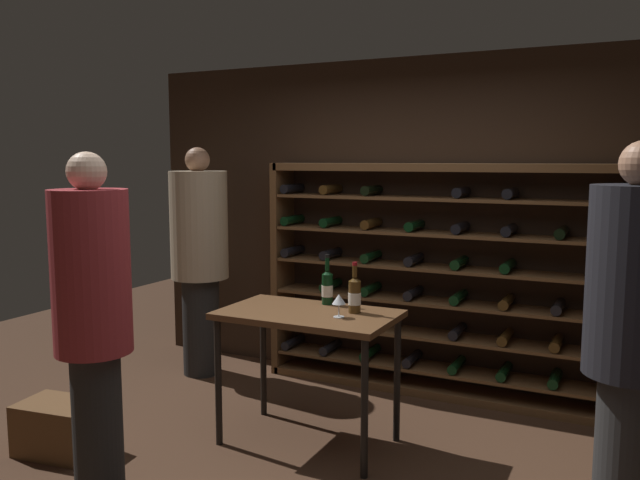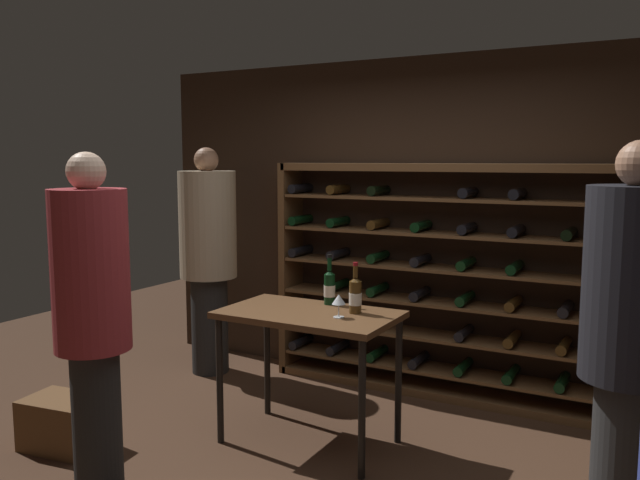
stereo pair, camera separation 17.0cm
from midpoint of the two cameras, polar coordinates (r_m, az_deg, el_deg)
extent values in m
plane|color=#472D1E|center=(4.03, -1.74, -20.02)|extent=(9.71, 9.71, 0.00)
cube|color=#332319|center=(5.32, 7.59, 1.45)|extent=(4.91, 0.10, 2.64)
cube|color=brown|center=(5.66, -4.14, -2.44)|extent=(0.06, 0.32, 1.81)
cube|color=brown|center=(4.90, 24.65, -4.56)|extent=(0.06, 0.32, 1.81)
cube|color=brown|center=(5.03, 9.38, 6.29)|extent=(2.73, 0.32, 0.06)
cube|color=brown|center=(5.34, 9.00, -12.78)|extent=(2.73, 0.32, 0.06)
cube|color=brown|center=(5.29, 9.03, -11.05)|extent=(2.65, 0.32, 0.02)
cylinder|color=black|center=(5.75, -3.21, -8.91)|extent=(0.08, 0.30, 0.08)
cylinder|color=black|center=(5.59, 0.05, -9.37)|extent=(0.08, 0.30, 0.08)
cylinder|color=black|center=(5.45, 3.52, -9.83)|extent=(0.08, 0.30, 0.08)
cylinder|color=black|center=(5.33, 7.16, -10.27)|extent=(0.08, 0.30, 0.08)
cylinder|color=black|center=(5.23, 10.97, -10.69)|extent=(0.08, 0.30, 0.08)
cylinder|color=black|center=(5.15, 14.92, -11.08)|extent=(0.08, 0.30, 0.08)
cylinder|color=black|center=(5.10, 18.98, -11.42)|extent=(0.08, 0.30, 0.08)
cube|color=brown|center=(5.21, 9.09, -8.26)|extent=(2.65, 0.32, 0.02)
cylinder|color=black|center=(5.68, -3.23, -6.31)|extent=(0.08, 0.30, 0.08)
cylinder|color=black|center=(5.52, 0.06, -6.71)|extent=(0.08, 0.30, 0.08)
cylinder|color=black|center=(5.38, 3.54, -7.10)|extent=(0.08, 0.30, 0.08)
cylinder|color=black|center=(5.15, 11.04, -7.85)|extent=(0.08, 0.30, 0.08)
cylinder|color=#4C3314|center=(5.07, 15.01, -8.20)|extent=(0.08, 0.30, 0.08)
cylinder|color=#4C3314|center=(5.02, 19.10, -8.51)|extent=(0.08, 0.30, 0.08)
cylinder|color=black|center=(4.99, 23.26, -8.79)|extent=(0.08, 0.30, 0.08)
cube|color=brown|center=(5.15, 9.15, -5.38)|extent=(2.65, 0.32, 0.02)
cylinder|color=black|center=(5.46, 0.06, -3.98)|extent=(0.08, 0.30, 0.08)
cylinder|color=black|center=(5.32, 3.56, -4.30)|extent=(0.08, 0.30, 0.08)
cylinder|color=black|center=(5.19, 7.25, -4.62)|extent=(0.08, 0.30, 0.08)
cylinder|color=black|center=(5.09, 11.11, -4.94)|extent=(0.08, 0.30, 0.08)
cylinder|color=#4C3314|center=(5.01, 15.11, -5.24)|extent=(0.08, 0.30, 0.08)
cylinder|color=black|center=(4.96, 19.23, -5.53)|extent=(0.08, 0.30, 0.08)
cube|color=brown|center=(5.10, 9.21, -2.44)|extent=(2.65, 0.32, 0.02)
cylinder|color=black|center=(5.58, -3.27, -0.96)|extent=(0.08, 0.30, 0.08)
cylinder|color=black|center=(5.42, 0.06, -1.20)|extent=(0.08, 0.30, 0.08)
cylinder|color=black|center=(5.27, 3.58, -1.45)|extent=(0.08, 0.30, 0.08)
cylinder|color=black|center=(5.14, 7.30, -1.70)|extent=(0.08, 0.30, 0.08)
cylinder|color=black|center=(5.04, 11.18, -1.96)|extent=(0.08, 0.30, 0.08)
cylinder|color=black|center=(4.96, 15.21, -2.22)|extent=(0.08, 0.30, 0.08)
cylinder|color=black|center=(4.88, 23.57, -2.72)|extent=(0.08, 0.30, 0.08)
cube|color=brown|center=(5.06, 9.27, 0.55)|extent=(2.65, 0.32, 0.02)
cylinder|color=black|center=(5.55, -3.29, 1.77)|extent=(0.08, 0.30, 0.08)
cylinder|color=black|center=(5.39, 0.06, 1.62)|extent=(0.08, 0.30, 0.08)
cylinder|color=#4C3314|center=(5.24, 3.60, 1.45)|extent=(0.08, 0.30, 0.08)
cylinder|color=black|center=(5.11, 7.34, 1.26)|extent=(0.08, 0.30, 0.08)
cylinder|color=black|center=(5.01, 11.25, 1.07)|extent=(0.08, 0.30, 0.08)
cylinder|color=black|center=(4.93, 15.31, 0.85)|extent=(0.08, 0.30, 0.08)
cylinder|color=black|center=(4.87, 19.48, 0.63)|extent=(0.08, 0.30, 0.08)
cylinder|color=#4C3314|center=(4.84, 23.72, 0.40)|extent=(0.08, 0.30, 0.08)
cube|color=brown|center=(5.04, 9.33, 3.57)|extent=(2.65, 0.32, 0.02)
cylinder|color=black|center=(5.54, -3.31, 4.53)|extent=(0.08, 0.30, 0.08)
cylinder|color=#4C3314|center=(5.37, 0.06, 4.46)|extent=(0.08, 0.30, 0.08)
cylinder|color=black|center=(5.22, 3.63, 4.37)|extent=(0.08, 0.30, 0.08)
cylinder|color=black|center=(4.99, 11.33, 4.13)|extent=(0.08, 0.30, 0.08)
cylinder|color=black|center=(4.91, 15.41, 3.96)|extent=(0.08, 0.30, 0.08)
cylinder|color=black|center=(4.82, 23.88, 3.56)|extent=(0.08, 0.30, 0.08)
cube|color=brown|center=(4.18, -2.22, -6.56)|extent=(1.11, 0.66, 0.04)
cylinder|color=black|center=(4.34, -10.03, -12.16)|extent=(0.04, 0.04, 0.83)
cylinder|color=black|center=(3.86, 2.62, -14.55)|extent=(0.04, 0.04, 0.83)
cylinder|color=black|center=(4.77, -6.02, -10.28)|extent=(0.04, 0.04, 0.83)
cylinder|color=black|center=(4.34, 5.63, -12.06)|extent=(0.04, 0.04, 0.83)
cylinder|color=#2B2B2B|center=(3.58, 23.93, -17.02)|extent=(0.29, 0.29, 0.83)
cylinder|color=black|center=(3.33, 24.67, -3.33)|extent=(0.45, 0.45, 0.89)
cylinder|color=#242424|center=(3.91, -20.11, -14.87)|extent=(0.27, 0.27, 0.81)
cylinder|color=#9E2D33|center=(3.69, -20.67, -2.63)|extent=(0.41, 0.41, 0.87)
sphere|color=beige|center=(3.64, -21.03, 5.63)|extent=(0.21, 0.21, 0.21)
cube|color=#26193F|center=(3.79, -18.06, -0.67)|extent=(0.05, 0.02, 0.49)
cylinder|color=black|center=(5.74, -11.20, -7.38)|extent=(0.32, 0.32, 0.84)
cylinder|color=tan|center=(5.59, -11.42, 1.30)|extent=(0.49, 0.49, 0.90)
sphere|color=#AD7A5B|center=(5.56, -11.56, 6.90)|extent=(0.21, 0.21, 0.21)
cube|color=#26193F|center=(5.72, -9.38, 2.56)|extent=(0.05, 0.02, 0.51)
cube|color=brown|center=(4.59, -22.92, -14.88)|extent=(0.52, 0.40, 0.33)
cylinder|color=black|center=(4.36, -0.47, -4.34)|extent=(0.07, 0.07, 0.20)
cone|color=black|center=(4.34, -0.48, -2.87)|extent=(0.07, 0.07, 0.03)
cylinder|color=black|center=(4.33, -0.48, -2.13)|extent=(0.03, 0.03, 0.09)
cylinder|color=black|center=(4.32, -0.48, -1.42)|extent=(0.03, 0.03, 0.02)
cylinder|color=silver|center=(4.36, -0.47, -4.47)|extent=(0.08, 0.08, 0.08)
cylinder|color=#4C3314|center=(4.12, 1.87, -5.01)|extent=(0.08, 0.08, 0.20)
cone|color=#4C3314|center=(4.10, 1.87, -3.46)|extent=(0.08, 0.08, 0.03)
cylinder|color=#4C3314|center=(4.09, 1.88, -2.77)|extent=(0.03, 0.03, 0.08)
cylinder|color=maroon|center=(4.08, 1.88, -2.10)|extent=(0.03, 0.03, 0.02)
cylinder|color=silver|center=(4.12, 1.87, -5.15)|extent=(0.08, 0.08, 0.08)
cylinder|color=silver|center=(4.02, 0.44, -6.76)|extent=(0.07, 0.07, 0.00)
cylinder|color=silver|center=(4.01, 0.44, -6.17)|extent=(0.01, 0.01, 0.08)
cone|color=silver|center=(4.00, 0.44, -5.20)|extent=(0.09, 0.09, 0.06)
cylinder|color=#590A14|center=(4.00, 0.44, -5.38)|extent=(0.05, 0.05, 0.02)
camera|label=1|loc=(0.08, -91.23, -0.15)|focal=36.55mm
camera|label=2|loc=(0.08, 88.77, 0.15)|focal=36.55mm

